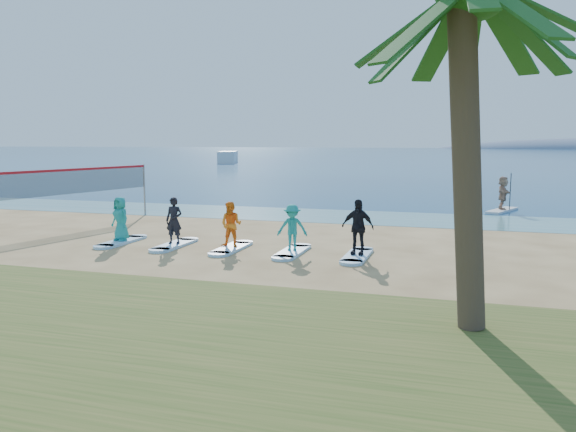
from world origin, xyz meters
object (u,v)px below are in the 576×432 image
(student_3, at_px, (292,228))
(surfboard_4, at_px, (357,256))
(surfboard_3, at_px, (292,252))
(paddleboarder, at_px, (503,193))
(paddleboard, at_px, (502,210))
(student_2, at_px, (231,224))
(surfboard_1, at_px, (175,245))
(student_4, at_px, (358,227))
(boat_offshore_a, at_px, (228,163))
(surfboard_2, at_px, (232,248))
(student_1, at_px, (174,220))
(surfboard_0, at_px, (121,242))
(volleyball_net, at_px, (68,182))
(student_0, at_px, (120,219))

(student_3, bearing_deg, surfboard_4, -11.98)
(student_3, bearing_deg, surfboard_3, 0.00)
(paddleboarder, relative_size, surfboard_4, 0.77)
(paddleboard, relative_size, student_3, 1.99)
(paddleboarder, bearing_deg, surfboard_4, 155.65)
(student_2, relative_size, surfboard_4, 0.69)
(surfboard_1, xyz_separation_m, surfboard_3, (4.27, 0.00, 0.00))
(student_4, bearing_deg, paddleboarder, 76.04)
(paddleboarder, bearing_deg, student_4, 155.65)
(boat_offshore_a, xyz_separation_m, surfboard_4, (34.39, -70.15, 0.04))
(surfboard_1, xyz_separation_m, surfboard_4, (6.40, 0.00, 0.00))
(surfboard_2, bearing_deg, student_2, 0.00)
(student_1, bearing_deg, boat_offshore_a, 109.88)
(student_1, height_order, student_4, student_4)
(surfboard_2, bearing_deg, paddleboarder, 55.43)
(surfboard_0, height_order, surfboard_4, same)
(student_3, relative_size, surfboard_4, 0.69)
(volleyball_net, relative_size, surfboard_1, 4.04)
(paddleboarder, bearing_deg, surfboard_3, 148.25)
(paddleboarder, xyz_separation_m, student_1, (-11.55, -13.66, -0.07))
(student_2, height_order, surfboard_3, student_2)
(student_2, bearing_deg, boat_offshore_a, 112.59)
(surfboard_0, relative_size, student_2, 1.44)
(student_0, relative_size, surfboard_4, 0.71)
(surfboard_1, distance_m, student_2, 2.28)
(paddleboard, relative_size, paddleboarder, 1.76)
(paddleboarder, xyz_separation_m, student_4, (-5.15, -13.66, -0.01))
(paddleboard, xyz_separation_m, student_3, (-7.28, -13.66, 0.78))
(paddleboard, height_order, student_0, student_0)
(volleyball_net, xyz_separation_m, boat_offshore_a, (-21.60, 67.50, -1.90))
(volleyball_net, height_order, paddleboard, volleyball_net)
(student_2, bearing_deg, student_3, -0.65)
(surfboard_2, relative_size, student_2, 1.44)
(boat_offshore_a, bearing_deg, student_0, -86.97)
(paddleboard, xyz_separation_m, paddleboarder, (0.00, 0.00, 0.91))
(student_3, bearing_deg, surfboard_2, 168.02)
(volleyball_net, bearing_deg, surfboard_3, -13.97)
(surfboard_4, xyz_separation_m, student_4, (0.00, 0.00, 0.92))
(surfboard_1, bearing_deg, paddleboarder, 49.80)
(boat_offshore_a, distance_m, student_2, 76.35)
(paddleboarder, distance_m, surfboard_0, 19.36)
(student_0, xyz_separation_m, student_4, (8.53, 0.00, 0.09))
(student_0, bearing_deg, student_1, 19.06)
(paddleboard, xyz_separation_m, surfboard_1, (-11.55, -13.66, -0.01))
(surfboard_0, bearing_deg, paddleboard, 44.97)
(paddleboarder, height_order, student_0, paddleboarder)
(student_1, xyz_separation_m, surfboard_3, (4.27, 0.00, -0.85))
(paddleboarder, distance_m, student_1, 17.89)
(paddleboard, bearing_deg, volleyball_net, -125.86)
(paddleboarder, xyz_separation_m, student_3, (-7.28, -13.66, -0.13))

